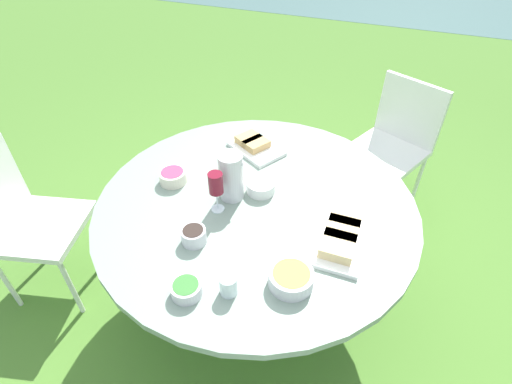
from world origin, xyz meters
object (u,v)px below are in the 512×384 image
chair_near_right (23,216)px  wine_glass (216,185)px  handbag (229,155)px  dining_table (256,215)px  water_pitcher (231,176)px  chair_near_left (396,138)px

chair_near_right → wine_glass: 1.13m
wine_glass → handbag: bearing=112.3°
wine_glass → dining_table: bearing=36.6°
water_pitcher → wine_glass: water_pitcher is taller
dining_table → water_pitcher: 0.23m
chair_near_left → wine_glass: wine_glass is taller
chair_near_left → dining_table: bearing=-115.9°
dining_table → handbag: dining_table is taller
chair_near_left → chair_near_right: (-1.75, -1.45, 0.00)m
water_pitcher → handbag: bearing=115.3°
wine_glass → handbag: wine_glass is taller
water_pitcher → handbag: 1.42m
dining_table → wine_glass: size_ratio=7.30×
dining_table → water_pitcher: water_pitcher is taller
handbag → chair_near_right: bearing=-111.6°
dining_table → wine_glass: wine_glass is taller
chair_near_right → water_pitcher: (1.07, 0.29, 0.34)m
chair_near_left → chair_near_right: same height
dining_table → chair_near_left: 1.29m
chair_near_right → wine_glass: size_ratio=4.42×
chair_near_right → water_pitcher: size_ratio=3.86×
water_pitcher → handbag: size_ratio=0.63×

